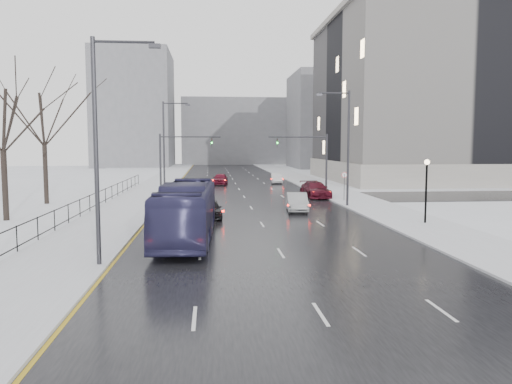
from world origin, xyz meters
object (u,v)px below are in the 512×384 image
object	(u,v)px
mast_signal_left	(171,158)
bus	(187,211)
streetlight_r_mid	(346,142)
streetlight_l_far	(166,143)
no_uturn_sign	(344,178)
sedan_center_far	(220,179)
sedan_right_distant	(277,178)
sedan_right_near	(297,202)
sedan_right_far	(315,190)
lamppost_r_mid	(426,182)
tree_park_e	(47,205)
sedan_center_near	(210,209)
streetlight_l_near	(101,140)
mast_signal_right	(316,158)
tree_park_d	(7,222)

from	to	relation	value
mast_signal_left	bus	world-z (taller)	mast_signal_left
streetlight_r_mid	streetlight_l_far	size ratio (longest dim) A/B	1.00
no_uturn_sign	sedan_center_far	bearing A→B (deg)	118.14
sedan_right_distant	mast_signal_left	bearing A→B (deg)	-119.90
sedan_center_far	sedan_right_near	bearing A→B (deg)	-72.66
no_uturn_sign	sedan_right_near	xyz separation A→B (m)	(-5.70, -6.60, -1.51)
sedan_right_near	sedan_right_far	xyz separation A→B (m)	(3.70, 10.26, 0.05)
lamppost_r_mid	sedan_center_far	xyz separation A→B (m)	(-13.13, 35.18, -2.13)
tree_park_e	sedan_center_near	world-z (taller)	tree_park_e
tree_park_e	no_uturn_sign	size ratio (longest dim) A/B	5.00
sedan_center_near	sedan_right_far	distance (m)	17.12
tree_park_e	no_uturn_sign	world-z (taller)	tree_park_e
no_uturn_sign	sedan_right_near	bearing A→B (deg)	-130.81
streetlight_r_mid	lamppost_r_mid	world-z (taller)	streetlight_r_mid
tree_park_e	mast_signal_left	distance (m)	12.29
streetlight_l_near	sedan_center_far	world-z (taller)	streetlight_l_near
streetlight_r_mid	bus	xyz separation A→B (m)	(-12.98, -14.12, -3.94)
mast_signal_left	bus	distance (m)	22.39
tree_park_e	bus	distance (m)	22.59
mast_signal_left	no_uturn_sign	size ratio (longest dim) A/B	2.41
lamppost_r_mid	sedan_center_far	bearing A→B (deg)	110.46
tree_park_e	no_uturn_sign	distance (m)	27.50
mast_signal_right	sedan_right_near	distance (m)	11.75
mast_signal_left	no_uturn_sign	world-z (taller)	mast_signal_left
bus	sedan_right_near	xyz separation A→B (m)	(8.32, 11.52, -0.89)
sedan_right_far	sedan_center_far	xyz separation A→B (m)	(-9.33, 17.52, -0.02)
sedan_right_far	mast_signal_right	bearing A→B (deg)	65.19
streetlight_l_far	no_uturn_sign	size ratio (longest dim) A/B	3.70
streetlight_l_near	streetlight_l_far	xyz separation A→B (m)	(0.00, 32.00, 0.00)
tree_park_d	lamppost_r_mid	size ratio (longest dim) A/B	2.92
streetlight_l_near	sedan_center_near	distance (m)	15.82
lamppost_r_mid	bus	xyz separation A→B (m)	(-15.82, -4.12, -1.26)
mast_signal_right	sedan_center_far	bearing A→B (deg)	118.82
mast_signal_left	sedan_right_far	bearing A→B (deg)	-1.33
no_uturn_sign	sedan_right_distant	world-z (taller)	no_uturn_sign
streetlight_r_mid	mast_signal_right	xyz separation A→B (m)	(-0.84, 8.00, -1.51)
tree_park_e	streetlight_l_far	world-z (taller)	streetlight_l_far
bus	sedan_right_near	size ratio (longest dim) A/B	2.58
sedan_center_near	sedan_center_far	distance (m)	30.92
no_uturn_sign	sedan_right_distant	distance (m)	23.01
sedan_center_far	lamppost_r_mid	bearing A→B (deg)	-63.65
sedan_right_distant	bus	bearing A→B (deg)	-99.45
streetlight_l_far	sedan_center_near	world-z (taller)	streetlight_l_far
tree_park_d	sedan_center_near	world-z (taller)	tree_park_d
streetlight_l_far	sedan_center_far	distance (m)	15.27
tree_park_e	bus	bearing A→B (deg)	-53.55
bus	sedan_center_near	xyz separation A→B (m)	(1.32, 8.42, -0.96)
sedan_right_far	sedan_center_far	world-z (taller)	sedan_right_far
mast_signal_right	mast_signal_left	bearing A→B (deg)	180.00
lamppost_r_mid	sedan_center_near	world-z (taller)	lamppost_r_mid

